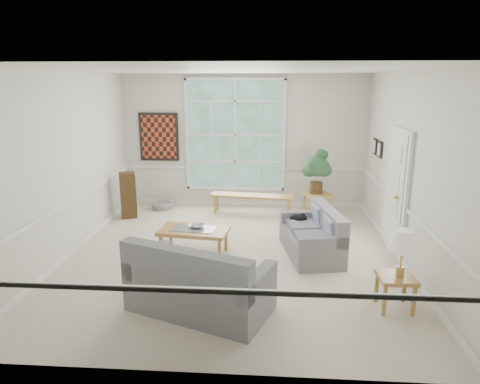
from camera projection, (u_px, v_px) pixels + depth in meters
The scene contains 24 objects.
floor at pixel (233, 255), 7.19m from camera, with size 5.50×6.00×0.01m, color beige.
ceiling at pixel (232, 70), 6.43m from camera, with size 5.50×6.00×0.02m, color white.
wall_back at pixel (244, 142), 9.70m from camera, with size 5.50×0.02×3.00m, color silver.
wall_front at pixel (205, 232), 3.91m from camera, with size 5.50×0.02×3.00m, color silver.
wall_left at pixel (66, 165), 6.99m from camera, with size 0.02×6.00×3.00m, color silver.
wall_right at pixel (409, 170), 6.62m from camera, with size 0.02×6.00×3.00m, color silver.
window_back at pixel (235, 135), 9.64m from camera, with size 2.30×0.08×2.40m, color white.
entry_door at pixel (393, 189), 7.32m from camera, with size 0.08×0.90×2.10m, color white.
door_sidelight at pixel (405, 192), 6.68m from camera, with size 0.08×0.26×1.90m, color white.
wall_art at pixel (159, 137), 9.76m from camera, with size 0.90×0.06×1.10m, color maroon.
wall_frame_near at pixel (379, 149), 8.30m from camera, with size 0.04×0.26×0.32m, color black.
wall_frame_far at pixel (374, 146), 8.69m from camera, with size 0.04×0.26×0.32m, color black.
loveseat_right at pixel (311, 232), 7.12m from camera, with size 0.77×1.48×0.80m, color slate.
loveseat_front at pixel (200, 275), 5.38m from camera, with size 1.74×0.90×0.94m, color slate.
coffee_table at pixel (194, 241), 7.24m from camera, with size 1.15×0.62×0.43m, color #A87A3D.
pewter_bowl at pixel (197, 226), 7.22m from camera, with size 0.31×0.31×0.08m, color gray.
window_bench at pixel (252, 204), 9.40m from camera, with size 1.81×0.35×0.42m, color #A87A3D.
end_table at pixel (317, 205), 9.19m from camera, with size 0.51×0.51×0.51m, color #A87A3D.
houseplant at pixel (317, 171), 9.04m from camera, with size 0.55×0.55×0.95m, color #295131, non-canonical shape.
side_table at pixel (395, 292), 5.46m from camera, with size 0.45×0.45×0.46m, color #A87A3D.
table_lamp at pixel (402, 254), 5.28m from camera, with size 0.36×0.36×0.62m, color white, non-canonical shape.
pet_bed at pixel (163, 205), 9.80m from camera, with size 0.50×0.50×0.15m, color gray.
floor_speaker at pixel (128, 195), 9.05m from camera, with size 0.31×0.24×0.99m, color #3A2713.
cat at pixel (299, 218), 7.60m from camera, with size 0.31×0.22×0.15m, color black.
Camera 1 is at (0.57, -6.66, 2.84)m, focal length 32.00 mm.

